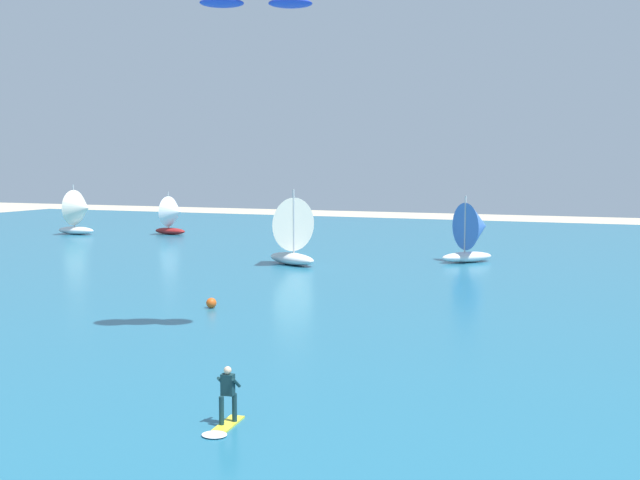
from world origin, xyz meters
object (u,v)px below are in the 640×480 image
Objects in this scene: sailboat_far_right at (174,215)px; sailboat_trailing at (286,216)px; marker_buoy at (211,303)px; sailboat_mid_right at (474,231)px; sailboat_outermost at (286,230)px; sailboat_anchored_offshore at (80,212)px; kitesurfer at (225,406)px.

sailboat_trailing is at bearing 46.66° from sailboat_far_right.
sailboat_far_right is 8.41× the size of marker_buoy.
sailboat_mid_right is 25.16m from marker_buoy.
sailboat_outermost reaches higher than sailboat_anchored_offshore.
sailboat_outermost is 1.06× the size of sailboat_anchored_offshore.
sailboat_anchored_offshore is 21.55m from sailboat_trailing.
marker_buoy is (15.48, -43.17, -1.35)m from sailboat_trailing.
sailboat_mid_right reaches higher than marker_buoy.
sailboat_far_right is at bearing 21.53° from sailboat_anchored_offshore.
sailboat_anchored_offshore is at bearing -144.27° from sailboat_trailing.
sailboat_trailing is 0.80× the size of sailboat_far_right.
kitesurfer is 0.45× the size of sailboat_far_right.
sailboat_anchored_offshore is 9.62m from sailboat_far_right.
sailboat_outermost is 10.42× the size of marker_buoy.
sailboat_trailing is at bearing 109.73° from marker_buoy.
sailboat_anchored_offshore is at bearing 155.55° from sailboat_outermost.
sailboat_outermost is at bearing -153.61° from sailboat_mid_right.
sailboat_outermost reaches higher than marker_buoy.
sailboat_outermost is at bearing -65.52° from sailboat_trailing.
sailboat_mid_right is 9.47× the size of marker_buoy.
sailboat_mid_right is 1.41× the size of sailboat_trailing.
sailboat_trailing is at bearing 140.95° from sailboat_mid_right.
sailboat_trailing is (-11.78, 25.88, -0.89)m from sailboat_outermost.
sailboat_mid_right is (12.48, 6.19, -0.23)m from sailboat_outermost.
sailboat_outermost is at bearing -24.45° from sailboat_anchored_offshore.
kitesurfer is 18.01m from marker_buoy.
sailboat_trailing is 45.88m from marker_buoy.
kitesurfer is 0.40× the size of sailboat_mid_right.
sailboat_mid_right is at bearing -17.97° from sailboat_far_right.
sailboat_far_right is 41.77m from marker_buoy.
marker_buoy is at bearing -70.27° from sailboat_trailing.
kitesurfer is 59.72m from sailboat_far_right.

